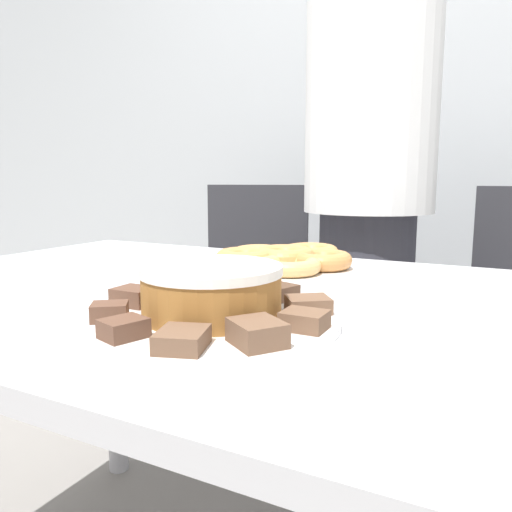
{
  "coord_description": "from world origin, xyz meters",
  "views": [
    {
      "loc": [
        0.36,
        -0.72,
        0.91
      ],
      "look_at": [
        -0.02,
        0.02,
        0.79
      ],
      "focal_mm": 35.0,
      "sensor_mm": 36.0,
      "label": 1
    }
  ],
  "objects_px": {
    "person_standing": "(368,198)",
    "plate_donuts": "(284,268)",
    "plate_cake": "(212,320)",
    "frosted_cake": "(212,290)",
    "office_chair_left": "(248,313)"
  },
  "relations": [
    {
      "from": "plate_donuts",
      "to": "plate_cake",
      "type": "bearing_deg",
      "value": -79.19
    },
    {
      "from": "person_standing",
      "to": "plate_cake",
      "type": "height_order",
      "value": "person_standing"
    },
    {
      "from": "plate_donuts",
      "to": "office_chair_left",
      "type": "bearing_deg",
      "value": 124.05
    },
    {
      "from": "person_standing",
      "to": "plate_donuts",
      "type": "xyz_separation_m",
      "value": [
        -0.02,
        -0.57,
        -0.13
      ]
    },
    {
      "from": "plate_donuts",
      "to": "person_standing",
      "type": "bearing_deg",
      "value": 87.66
    },
    {
      "from": "plate_cake",
      "to": "plate_donuts",
      "type": "relative_size",
      "value": 1.0
    },
    {
      "from": "plate_cake",
      "to": "frosted_cake",
      "type": "bearing_deg",
      "value": -63.43
    },
    {
      "from": "frosted_cake",
      "to": "person_standing",
      "type": "bearing_deg",
      "value": 93.13
    },
    {
      "from": "plate_donuts",
      "to": "frosted_cake",
      "type": "bearing_deg",
      "value": -79.19
    },
    {
      "from": "person_standing",
      "to": "plate_cake",
      "type": "bearing_deg",
      "value": -86.87
    },
    {
      "from": "frosted_cake",
      "to": "plate_donuts",
      "type": "bearing_deg",
      "value": 100.81
    },
    {
      "from": "person_standing",
      "to": "office_chair_left",
      "type": "xyz_separation_m",
      "value": [
        -0.46,
        0.08,
        -0.43
      ]
    },
    {
      "from": "plate_donuts",
      "to": "frosted_cake",
      "type": "height_order",
      "value": "frosted_cake"
    },
    {
      "from": "person_standing",
      "to": "office_chair_left",
      "type": "distance_m",
      "value": 0.64
    },
    {
      "from": "person_standing",
      "to": "frosted_cake",
      "type": "relative_size",
      "value": 8.82
    }
  ]
}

